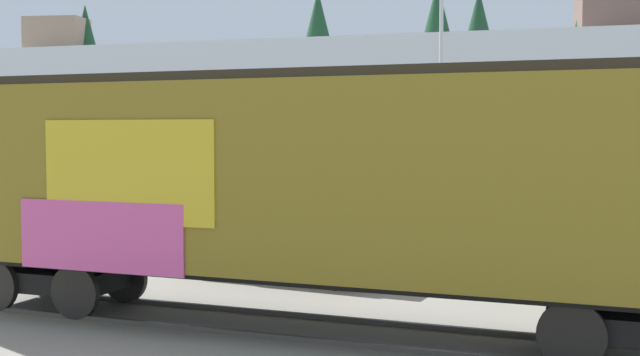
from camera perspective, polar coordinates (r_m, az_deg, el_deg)
ground_plane at (r=12.91m, az=1.54°, el=-10.91°), size 260.00×260.00×0.00m
track at (r=13.26m, az=-2.94°, el=-10.36°), size 59.99×5.02×0.08m
freight_car at (r=12.68m, az=-0.64°, el=-0.17°), size 13.75×3.68×4.17m
flagpole at (r=24.63m, az=8.21°, el=9.51°), size 0.89×1.24×9.23m
hillside at (r=70.51m, az=14.71°, el=4.68°), size 136.98×33.69×14.58m
parked_car_blue at (r=17.57m, az=-2.66°, el=-4.22°), size 4.95×2.44×1.66m
parked_car_tan at (r=16.73m, az=17.15°, el=-4.90°), size 4.15×1.99×1.69m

